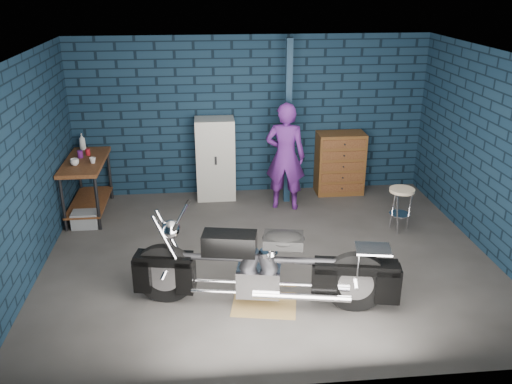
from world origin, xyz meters
TOP-DOWN VIEW (x-y plane):
  - ground at (0.00, 0.00)m, footprint 6.00×6.00m
  - room_walls at (0.00, 0.55)m, footprint 6.02×5.01m
  - support_post at (0.55, 1.95)m, footprint 0.10×0.10m
  - workbench at (-2.68, 1.74)m, footprint 0.60×1.40m
  - drip_mat at (-0.19, -1.14)m, footprint 0.83×0.68m
  - motorcycle at (-0.19, -1.14)m, footprint 2.68×1.17m
  - person at (0.48, 1.69)m, footprint 0.73×0.57m
  - storage_bin at (-2.66, 1.24)m, footprint 0.39×0.28m
  - locker at (-0.63, 2.23)m, footprint 0.65×0.46m
  - tool_chest at (1.53, 2.23)m, footprint 0.81×0.45m
  - shop_stool at (2.05, 0.63)m, footprint 0.40×0.40m
  - cup_a at (-2.77, 1.50)m, footprint 0.15×0.15m
  - cup_b at (-2.52, 1.58)m, footprint 0.10×0.10m
  - mug_purple at (-2.76, 1.86)m, footprint 0.10×0.10m
  - mug_red at (-2.67, 1.99)m, footprint 0.09×0.09m
  - bottle at (-2.80, 2.30)m, footprint 0.11×0.11m

SIDE VIEW (x-z plane):
  - ground at x=0.00m, z-range 0.00..0.00m
  - drip_mat at x=-0.19m, z-range 0.00..0.01m
  - storage_bin at x=-2.66m, z-range 0.00..0.24m
  - shop_stool at x=2.05m, z-range 0.00..0.68m
  - workbench at x=-2.68m, z-range 0.00..0.91m
  - tool_chest at x=1.53m, z-range 0.00..1.08m
  - motorcycle at x=-0.19m, z-range 0.00..1.14m
  - locker at x=-0.63m, z-range 0.00..1.39m
  - person at x=0.48m, z-range 0.00..1.76m
  - cup_b at x=-2.52m, z-range 0.91..1.00m
  - mug_red at x=-2.67m, z-range 0.91..1.01m
  - cup_a at x=-2.77m, z-range 0.91..1.01m
  - mug_purple at x=-2.76m, z-range 0.91..1.03m
  - bottle at x=-2.80m, z-range 0.91..1.18m
  - support_post at x=0.55m, z-range 0.00..2.70m
  - room_walls at x=0.00m, z-range 0.55..3.26m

